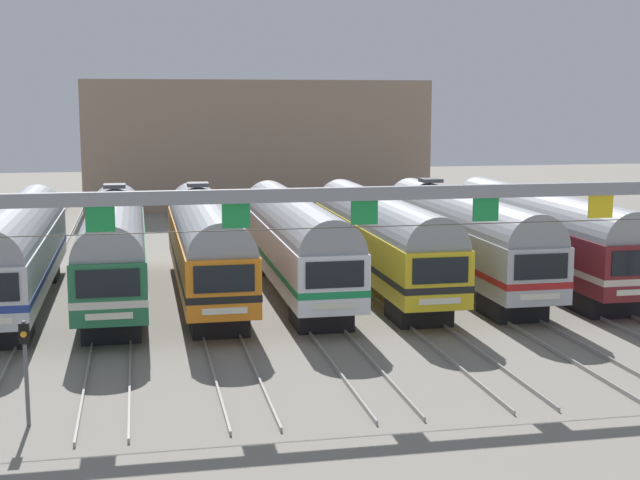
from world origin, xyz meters
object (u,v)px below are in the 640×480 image
at_px(commuter_train_silver, 18,248).
at_px(commuter_train_orange, 206,242).
at_px(commuter_train_green, 114,245).
at_px(catenary_gantry, 364,218).
at_px(commuter_train_maroon, 541,232).
at_px(commuter_train_white, 295,240).
at_px(commuter_train_yellow, 380,237).
at_px(commuter_train_stainless, 462,234).
at_px(yard_signal_mast, 25,353).

xyz_separation_m(commuter_train_silver, commuter_train_orange, (8.44, 0.00, 0.00)).
xyz_separation_m(commuter_train_green, catenary_gantry, (8.44, -13.50, 2.76)).
distance_m(commuter_train_maroon, catenary_gantry, 18.71).
relative_size(commuter_train_white, commuter_train_yellow, 1.00).
bearing_deg(commuter_train_stainless, commuter_train_yellow, -179.94).
xyz_separation_m(commuter_train_silver, commuter_train_yellow, (16.89, 0.00, 0.00)).
height_order(commuter_train_orange, commuter_train_stainless, same).
bearing_deg(commuter_train_orange, commuter_train_yellow, -0.03).
bearing_deg(yard_signal_mast, commuter_train_yellow, 47.33).
distance_m(commuter_train_yellow, yard_signal_mast, 21.81).
bearing_deg(catenary_gantry, commuter_train_orange, 107.37).
bearing_deg(commuter_train_stainless, catenary_gantry, -122.02).
height_order(commuter_train_yellow, yard_signal_mast, commuter_train_yellow).
bearing_deg(catenary_gantry, yard_signal_mast, -166.50).
bearing_deg(commuter_train_stainless, commuter_train_white, -179.97).
relative_size(commuter_train_silver, commuter_train_green, 1.00).
bearing_deg(commuter_train_white, commuter_train_orange, 179.94).
xyz_separation_m(commuter_train_orange, commuter_train_maroon, (16.89, -0.00, -0.00)).
bearing_deg(catenary_gantry, commuter_train_stainless, 57.98).
distance_m(commuter_train_white, commuter_train_maroon, 12.66).
distance_m(commuter_train_yellow, catenary_gantry, 14.41).
height_order(commuter_train_green, yard_signal_mast, commuter_train_green).
distance_m(commuter_train_silver, yard_signal_mast, 16.17).
xyz_separation_m(commuter_train_silver, commuter_train_stainless, (21.11, 0.00, 0.00)).
xyz_separation_m(commuter_train_white, commuter_train_maroon, (12.66, 0.00, 0.00)).
distance_m(commuter_train_orange, commuter_train_yellow, 8.44).
distance_m(commuter_train_silver, commuter_train_green, 4.22).
bearing_deg(commuter_train_silver, yard_signal_mast, -82.50).
distance_m(commuter_train_orange, commuter_train_stainless, 12.66).
relative_size(commuter_train_silver, commuter_train_orange, 1.00).
xyz_separation_m(commuter_train_silver, commuter_train_green, (4.22, 0.00, 0.00)).
relative_size(commuter_train_green, yard_signal_mast, 5.83).
bearing_deg(commuter_train_orange, commuter_train_green, 180.00).
distance_m(commuter_train_white, commuter_train_stainless, 8.44).
bearing_deg(commuter_train_white, commuter_train_stainless, 0.03).
xyz_separation_m(commuter_train_silver, commuter_train_white, (12.66, 0.00, 0.00)).
height_order(catenary_gantry, yard_signal_mast, catenary_gantry).
xyz_separation_m(commuter_train_yellow, commuter_train_maroon, (8.44, 0.00, 0.00)).
bearing_deg(commuter_train_white, yard_signal_mast, -123.36).
height_order(commuter_train_white, commuter_train_yellow, same).
distance_m(commuter_train_silver, commuter_train_yellow, 16.89).
height_order(commuter_train_white, yard_signal_mast, commuter_train_white).
relative_size(commuter_train_green, commuter_train_orange, 1.00).
distance_m(commuter_train_stainless, yard_signal_mast, 24.86).
relative_size(commuter_train_white, commuter_train_stainless, 1.00).
relative_size(commuter_train_silver, catenary_gantry, 0.59).
height_order(commuter_train_silver, commuter_train_white, same).
distance_m(commuter_train_orange, commuter_train_maroon, 16.89).
distance_m(commuter_train_orange, catenary_gantry, 14.41).
distance_m(commuter_train_yellow, commuter_train_stainless, 4.22).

